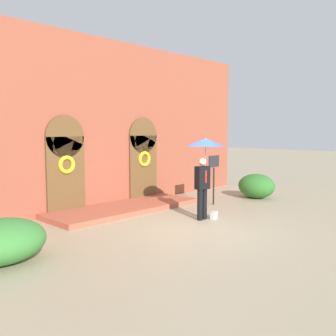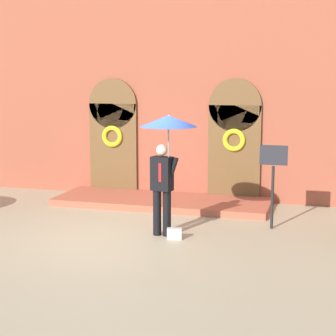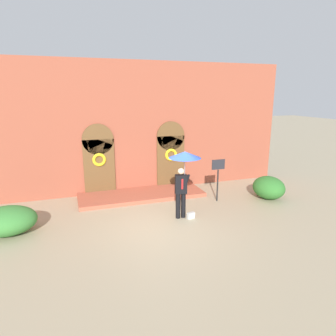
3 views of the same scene
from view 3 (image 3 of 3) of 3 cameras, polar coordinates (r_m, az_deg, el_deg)
name	(u,v)px [view 3 (image 3 of 3)]	position (r m, az deg, el deg)	size (l,w,h in m)	color
ground_plane	(164,226)	(10.07, -0.77, -10.97)	(80.00, 80.00, 0.00)	tan
building_facade	(134,130)	(13.23, -6.44, 7.11)	(14.00, 2.30, 5.60)	brown
person_with_umbrella	(184,165)	(10.13, 3.04, 0.65)	(1.10, 1.10, 2.36)	black
handbag	(191,216)	(10.60, 4.37, -9.03)	(0.28, 0.12, 0.22)	#B7B7B2
sign_post	(218,173)	(12.08, 9.50, -0.98)	(0.56, 0.06, 1.72)	black
shrub_left	(7,221)	(10.60, -28.31, -8.84)	(1.75, 1.43, 0.88)	#387A33
shrub_right	(269,188)	(13.09, 18.62, -3.55)	(1.22, 1.43, 0.93)	#2D6B28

